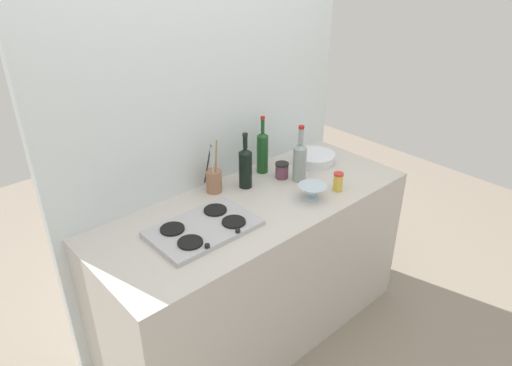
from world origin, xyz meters
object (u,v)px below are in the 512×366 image
at_px(stovetop_hob, 204,228).
at_px(condiment_jar_rear, 338,182).
at_px(condiment_jar_front, 282,170).
at_px(wine_bottle_leftmost, 300,161).
at_px(utensil_crock, 214,180).
at_px(wine_bottle_mid_right, 262,151).
at_px(wine_bottle_mid_left, 245,167).
at_px(mixing_bowl, 312,192).
at_px(plate_stack, 314,158).

height_order(stovetop_hob, condiment_jar_rear, condiment_jar_rear).
relative_size(stovetop_hob, condiment_jar_front, 5.51).
bearing_deg(wine_bottle_leftmost, condiment_jar_front, 119.07).
height_order(stovetop_hob, wine_bottle_leftmost, wine_bottle_leftmost).
xyz_separation_m(utensil_crock, condiment_jar_front, (0.40, -0.13, -0.02)).
height_order(stovetop_hob, condiment_jar_front, condiment_jar_front).
height_order(wine_bottle_mid_right, condiment_jar_rear, wine_bottle_mid_right).
relative_size(wine_bottle_mid_left, condiment_jar_rear, 3.01).
distance_m(stovetop_hob, mixing_bowl, 0.63).
xyz_separation_m(stovetop_hob, wine_bottle_leftmost, (0.72, 0.05, 0.11)).
bearing_deg(wine_bottle_leftmost, wine_bottle_mid_right, 110.45).
distance_m(wine_bottle_mid_left, mixing_bowl, 0.39).
bearing_deg(stovetop_hob, mixing_bowl, -13.16).
distance_m(stovetop_hob, wine_bottle_leftmost, 0.73).
xyz_separation_m(wine_bottle_leftmost, mixing_bowl, (-0.11, -0.20, -0.08)).
distance_m(mixing_bowl, condiment_jar_front, 0.29).
relative_size(mixing_bowl, condiment_jar_front, 1.69).
bearing_deg(plate_stack, wine_bottle_mid_left, 175.38).
xyz_separation_m(stovetop_hob, plate_stack, (0.97, 0.16, 0.01)).
bearing_deg(utensil_crock, condiment_jar_rear, -41.17).
relative_size(wine_bottle_leftmost, wine_bottle_mid_left, 1.04).
distance_m(condiment_jar_front, condiment_jar_rear, 0.34).
xyz_separation_m(wine_bottle_leftmost, condiment_jar_front, (-0.05, 0.09, -0.08)).
height_order(wine_bottle_mid_left, mixing_bowl, wine_bottle_mid_left).
bearing_deg(condiment_jar_rear, plate_stack, 61.56).
bearing_deg(mixing_bowl, plate_stack, 40.20).
bearing_deg(stovetop_hob, wine_bottle_mid_left, 24.43).
xyz_separation_m(stovetop_hob, condiment_jar_front, (0.67, 0.14, 0.03)).
bearing_deg(plate_stack, wine_bottle_mid_right, 160.67).
bearing_deg(utensil_crock, plate_stack, -9.56).
relative_size(plate_stack, mixing_bowl, 1.68).
distance_m(stovetop_hob, condiment_jar_front, 0.69).
bearing_deg(wine_bottle_mid_right, plate_stack, -19.33).
distance_m(plate_stack, condiment_jar_rear, 0.38).
relative_size(stovetop_hob, wine_bottle_mid_right, 1.46).
xyz_separation_m(wine_bottle_mid_right, condiment_jar_rear, (0.15, -0.45, -0.08)).
xyz_separation_m(plate_stack, utensil_crock, (-0.70, 0.12, 0.04)).
distance_m(wine_bottle_leftmost, wine_bottle_mid_left, 0.32).
bearing_deg(wine_bottle_mid_left, wine_bottle_leftmost, -27.95).
xyz_separation_m(plate_stack, mixing_bowl, (-0.36, -0.30, 0.02)).
bearing_deg(stovetop_hob, plate_stack, 9.21).
distance_m(plate_stack, mixing_bowl, 0.47).
xyz_separation_m(plate_stack, condiment_jar_front, (-0.30, -0.02, 0.02)).
xyz_separation_m(wine_bottle_mid_right, mixing_bowl, (-0.02, -0.42, -0.09)).
relative_size(plate_stack, utensil_crock, 0.86).
height_order(wine_bottle_mid_left, condiment_jar_front, wine_bottle_mid_left).
bearing_deg(mixing_bowl, utensil_crock, 129.06).
bearing_deg(condiment_jar_rear, utensil_crock, 138.83).
relative_size(condiment_jar_front, condiment_jar_rear, 0.87).
relative_size(stovetop_hob, condiment_jar_rear, 4.77).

